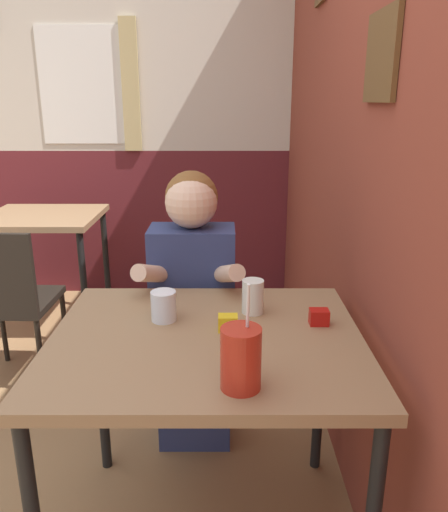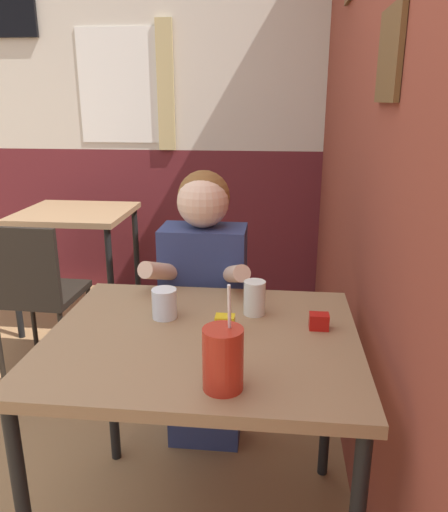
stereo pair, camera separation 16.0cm
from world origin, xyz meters
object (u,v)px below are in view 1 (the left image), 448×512
at_px(background_table, 45,231).
at_px(person_seated, 194,308).
at_px(chair_near_window, 9,296).
at_px(cocktail_pitcher, 242,358).
at_px(main_table, 208,358).

xyz_separation_m(background_table, person_seated, (1.01, -1.14, -0.04)).
distance_m(background_table, person_seated, 1.52).
height_order(chair_near_window, cocktail_pitcher, cocktail_pitcher).
bearing_deg(person_seated, background_table, 131.59).
bearing_deg(cocktail_pitcher, main_table, 108.57).
bearing_deg(main_table, background_table, 122.88).
distance_m(background_table, cocktail_pitcher, 2.29).
relative_size(chair_near_window, person_seated, 0.72).
xyz_separation_m(person_seated, cocktail_pitcher, (0.17, -0.82, 0.22)).
distance_m(background_table, chair_near_window, 0.72).
bearing_deg(background_table, person_seated, -48.41).
height_order(chair_near_window, person_seated, person_seated).
relative_size(background_table, cocktail_pitcher, 2.77).
relative_size(background_table, person_seated, 0.65).
xyz_separation_m(main_table, cocktail_pitcher, (0.10, -0.28, 0.16)).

